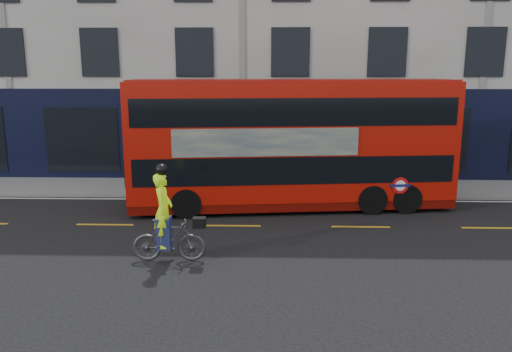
{
  "coord_description": "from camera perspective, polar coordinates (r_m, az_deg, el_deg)",
  "views": [
    {
      "loc": [
        1.18,
        -13.37,
        4.73
      ],
      "look_at": [
        0.73,
        2.48,
        1.39
      ],
      "focal_mm": 35.0,
      "sensor_mm": 36.0,
      "label": 1
    }
  ],
  "objects": [
    {
      "name": "lane_dashes",
      "position": [
        15.64,
        -2.78,
        -5.69
      ],
      "size": [
        58.0,
        0.12,
        0.01
      ],
      "primitive_type": null,
      "color": "#C39017",
      "rests_on": "ground"
    },
    {
      "name": "ground",
      "position": [
        14.23,
        -3.24,
        -7.53
      ],
      "size": [
        120.0,
        120.0,
        0.0
      ],
      "primitive_type": "plane",
      "color": "black",
      "rests_on": "ground"
    },
    {
      "name": "kerb",
      "position": [
        18.99,
        -1.98,
        -2.33
      ],
      "size": [
        60.0,
        0.12,
        0.13
      ],
      "primitive_type": "cube",
      "color": "slate",
      "rests_on": "ground"
    },
    {
      "name": "building_terrace",
      "position": [
        26.49,
        -0.97,
        17.88
      ],
      "size": [
        50.0,
        10.07,
        15.0
      ],
      "color": "#BBB9B0",
      "rests_on": "ground"
    },
    {
      "name": "road_edge_line",
      "position": [
        18.71,
        -2.03,
        -2.74
      ],
      "size": [
        58.0,
        0.1,
        0.01
      ],
      "primitive_type": "cube",
      "color": "silver",
      "rests_on": "ground"
    },
    {
      "name": "cyclist",
      "position": [
        12.77,
        -10.13,
        -5.98
      ],
      "size": [
        1.87,
        0.7,
        2.52
      ],
      "rotation": [
        0.0,
        0.0,
        0.03
      ],
      "color": "#424346",
      "rests_on": "ground"
    },
    {
      "name": "pavement",
      "position": [
        20.44,
        -1.72,
        -1.31
      ],
      "size": [
        60.0,
        3.0,
        0.12
      ],
      "primitive_type": "cube",
      "color": "gray",
      "rests_on": "ground"
    },
    {
      "name": "bus",
      "position": [
        17.36,
        4.16,
        3.78
      ],
      "size": [
        11.26,
        3.72,
        4.46
      ],
      "rotation": [
        0.0,
        0.0,
        0.11
      ],
      "color": "#AA1006",
      "rests_on": "ground"
    }
  ]
}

